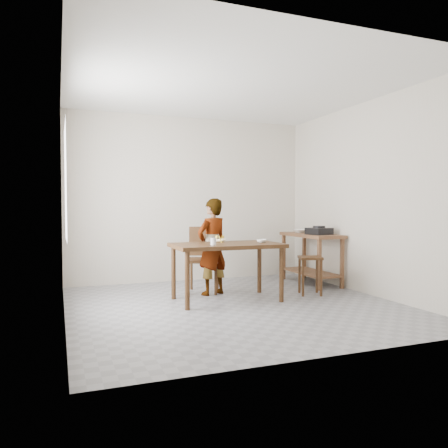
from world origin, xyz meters
name	(u,v)px	position (x,y,z in m)	size (l,w,h in m)	color
floor	(235,307)	(0.00, 0.00, -0.02)	(4.00, 4.00, 0.04)	gray
ceiling	(236,85)	(0.00, 0.00, 2.72)	(4.00, 4.00, 0.04)	white
wall_back	(189,199)	(0.00, 2.02, 1.35)	(4.00, 0.04, 2.70)	beige
wall_front	(331,192)	(0.00, -2.02, 1.35)	(4.00, 0.04, 2.70)	beige
wall_left	(61,195)	(-2.02, 0.00, 1.35)	(0.04, 4.00, 2.70)	beige
wall_right	(369,198)	(2.02, 0.00, 1.35)	(0.04, 4.00, 2.70)	beige
window_pane	(66,182)	(-1.97, 0.20, 1.50)	(0.02, 1.10, 1.30)	white
dining_table	(227,272)	(0.00, 0.30, 0.38)	(1.40, 0.80, 0.75)	#3D2512
prep_counter	(311,259)	(1.72, 1.00, 0.40)	(0.50, 1.20, 0.80)	brown
child	(212,247)	(-0.05, 0.74, 0.67)	(0.49, 0.32, 1.34)	white
dining_chair	(203,260)	(-0.12, 0.94, 0.47)	(0.45, 0.45, 0.93)	#3D2512
stool	(310,276)	(1.23, 0.24, 0.27)	(0.30, 0.30, 0.54)	#3D2512
glass_tumbler	(213,241)	(-0.24, 0.14, 0.79)	(0.07, 0.07, 0.09)	white
small_bowl	(261,241)	(0.49, 0.27, 0.77)	(0.13, 0.13, 0.04)	white
banana	(220,240)	(-0.03, 0.50, 0.78)	(0.18, 0.13, 0.06)	yellow
serving_bowl	(300,231)	(1.68, 1.26, 0.83)	(0.22, 0.22, 0.06)	white
gas_burner	(319,231)	(1.70, 0.75, 0.85)	(0.31, 0.31, 0.10)	black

